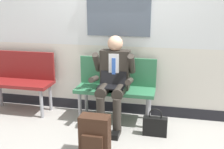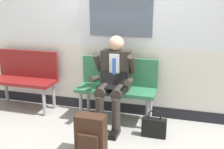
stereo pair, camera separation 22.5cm
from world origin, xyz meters
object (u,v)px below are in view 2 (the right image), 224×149
at_px(backpack, 91,135).
at_px(bench_empty, 25,75).
at_px(bench_with_person, 117,84).
at_px(handbag, 154,127).
at_px(person_seated, 113,79).

bearing_deg(backpack, bench_empty, 146.01).
xyz_separation_m(bench_with_person, handbag, (0.60, -0.40, -0.40)).
distance_m(bench_with_person, bench_empty, 1.52).
xyz_separation_m(backpack, handbag, (0.64, 0.60, -0.10)).
xyz_separation_m(bench_with_person, person_seated, (-0.00, -0.20, 0.13)).
distance_m(bench_empty, backpack, 1.82).
bearing_deg(handbag, bench_empty, 169.15).
bearing_deg(bench_with_person, bench_empty, 179.91).
height_order(bench_empty, handbag, bench_empty).
xyz_separation_m(bench_empty, person_seated, (1.52, -0.20, 0.12)).
xyz_separation_m(bench_empty, handbag, (2.12, -0.41, -0.41)).
relative_size(backpack, handbag, 1.26).
bearing_deg(bench_empty, person_seated, -7.48).
bearing_deg(bench_with_person, handbag, -33.98).
xyz_separation_m(person_seated, handbag, (0.60, -0.21, -0.53)).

